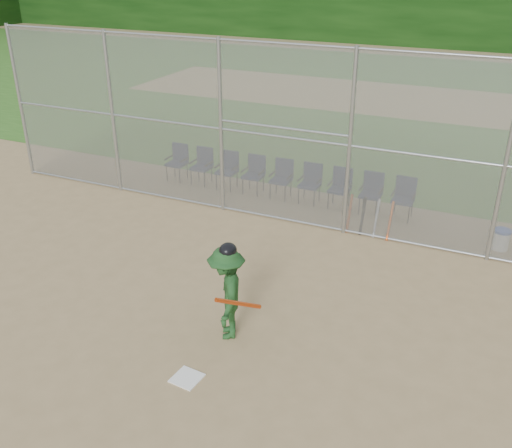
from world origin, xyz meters
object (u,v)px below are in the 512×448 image
at_px(chair_0, 177,163).
at_px(home_plate, 187,378).
at_px(water_cooler, 501,239).
at_px(batter_at_plate, 227,292).

bearing_deg(chair_0, home_plate, -57.67).
distance_m(home_plate, water_cooler, 7.32).
bearing_deg(home_plate, water_cooler, 57.60).
bearing_deg(chair_0, water_cooler, -4.57).
height_order(water_cooler, chair_0, chair_0).
bearing_deg(batter_at_plate, chair_0, 127.94).
bearing_deg(home_plate, chair_0, 122.33).
bearing_deg(water_cooler, home_plate, -122.40).
height_order(batter_at_plate, chair_0, batter_at_plate).
xyz_separation_m(water_cooler, chair_0, (-8.25, 0.66, 0.26)).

